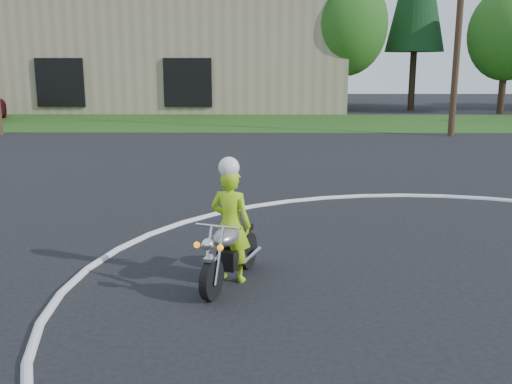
{
  "coord_description": "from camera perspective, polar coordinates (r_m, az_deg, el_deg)",
  "views": [
    {
      "loc": [
        -3.27,
        -4.17,
        3.02
      ],
      "look_at": [
        -3.38,
        4.48,
        1.1
      ],
      "focal_mm": 40.0,
      "sensor_mm": 36.0,
      "label": 1
    }
  ],
  "objects": [
    {
      "name": "warehouse",
      "position": [
        46.57,
        -18.2,
        13.3
      ],
      "size": [
        41.0,
        17.0,
        8.3
      ],
      "color": "tan",
      "rests_on": "ground"
    },
    {
      "name": "rider_primary_grp",
      "position": [
        8.06,
        -2.56,
        -2.99
      ],
      "size": [
        0.69,
        0.57,
        1.8
      ],
      "rotation": [
        0.0,
        0.0,
        -0.34
      ],
      "color": "#9CD616",
      "rests_on": "ground"
    },
    {
      "name": "utility_poles",
      "position": [
        26.59,
        19.7,
        16.5
      ],
      "size": [
        41.6,
        1.12,
        10.0
      ],
      "color": "#473321",
      "rests_on": "ground"
    },
    {
      "name": "grass_strip",
      "position": [
        31.49,
        6.75,
        6.93
      ],
      "size": [
        120.0,
        10.0,
        0.02
      ],
      "primitive_type": "cube",
      "color": "#1E4714",
      "rests_on": "ground"
    },
    {
      "name": "primary_motorcycle",
      "position": [
        8.05,
        -2.64,
        -5.97
      ],
      "size": [
        0.89,
        1.77,
        0.97
      ],
      "rotation": [
        0.0,
        0.0,
        -0.34
      ],
      "color": "black",
      "rests_on": "ground"
    }
  ]
}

